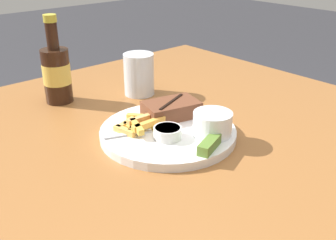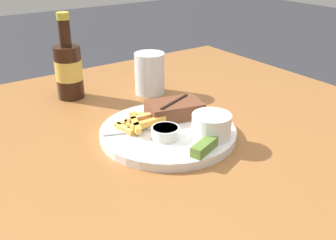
# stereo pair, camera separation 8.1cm
# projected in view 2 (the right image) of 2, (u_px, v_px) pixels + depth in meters

# --- Properties ---
(dining_table) EXTENTS (1.13, 1.07, 0.74)m
(dining_table) POSITION_uv_depth(u_px,v_px,m) (168.00, 170.00, 0.86)
(dining_table) COLOR #935B2D
(dining_table) RESTS_ON ground_plane
(dinner_plate) EXTENTS (0.28, 0.28, 0.02)m
(dinner_plate) POSITION_uv_depth(u_px,v_px,m) (168.00, 133.00, 0.82)
(dinner_plate) COLOR white
(dinner_plate) RESTS_ON dining_table
(steak_portion) EXTENTS (0.13, 0.10, 0.04)m
(steak_portion) POSITION_uv_depth(u_px,v_px,m) (174.00, 109.00, 0.87)
(steak_portion) COLOR brown
(steak_portion) RESTS_ON dinner_plate
(fries_pile) EXTENTS (0.10, 0.11, 0.02)m
(fries_pile) POSITION_uv_depth(u_px,v_px,m) (140.00, 122.00, 0.83)
(fries_pile) COLOR gold
(fries_pile) RESTS_ON dinner_plate
(coleslaw_cup) EXTENTS (0.08, 0.08, 0.05)m
(coleslaw_cup) POSITION_uv_depth(u_px,v_px,m) (211.00, 124.00, 0.78)
(coleslaw_cup) COLOR white
(coleslaw_cup) RESTS_ON dinner_plate
(dipping_sauce_cup) EXTENTS (0.06, 0.06, 0.02)m
(dipping_sauce_cup) POSITION_uv_depth(u_px,v_px,m) (165.00, 132.00, 0.78)
(dipping_sauce_cup) COLOR silver
(dipping_sauce_cup) RESTS_ON dinner_plate
(pickle_spear) EXTENTS (0.07, 0.04, 0.02)m
(pickle_spear) POSITION_uv_depth(u_px,v_px,m) (206.00, 146.00, 0.73)
(pickle_spear) COLOR #567A2D
(pickle_spear) RESTS_ON dinner_plate
(fork_utensil) EXTENTS (0.13, 0.06, 0.00)m
(fork_utensil) POSITION_uv_depth(u_px,v_px,m) (133.00, 131.00, 0.80)
(fork_utensil) COLOR #B7B7BC
(fork_utensil) RESTS_ON dinner_plate
(beer_bottle) EXTENTS (0.07, 0.07, 0.22)m
(beer_bottle) POSITION_uv_depth(u_px,v_px,m) (69.00, 69.00, 1.00)
(beer_bottle) COLOR black
(beer_bottle) RESTS_ON dining_table
(drinking_glass) EXTENTS (0.08, 0.08, 0.11)m
(drinking_glass) POSITION_uv_depth(u_px,v_px,m) (150.00, 73.00, 1.03)
(drinking_glass) COLOR silver
(drinking_glass) RESTS_ON dining_table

